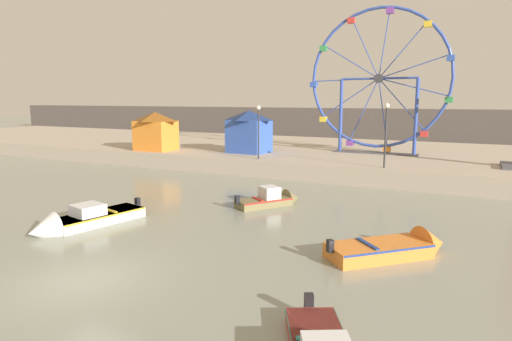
{
  "coord_description": "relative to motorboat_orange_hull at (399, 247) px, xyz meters",
  "views": [
    {
      "loc": [
        10.77,
        -9.27,
        5.73
      ],
      "look_at": [
        0.5,
        11.35,
        1.91
      ],
      "focal_mm": 30.5,
      "sensor_mm": 36.0,
      "label": 1
    }
  ],
  "objects": [
    {
      "name": "promenade_lamp_far",
      "position": [
        -12.17,
        12.95,
        3.56
      ],
      "size": [
        0.32,
        0.32,
        3.99
      ],
      "color": "#2D2D33",
      "rests_on": "quay_promenade"
    },
    {
      "name": "quay_promenade",
      "position": [
        -8.66,
        22.35,
        0.33
      ],
      "size": [
        110.0,
        20.9,
        1.25
      ],
      "primitive_type": "cube",
      "color": "tan",
      "rests_on": "ground_plane"
    },
    {
      "name": "motorboat_pale_grey",
      "position": [
        -13.44,
        -2.82,
        0.02
      ],
      "size": [
        2.6,
        5.53,
        1.46
      ],
      "rotation": [
        0.0,
        0.0,
        4.49
      ],
      "color": "silver",
      "rests_on": "ground_plane"
    },
    {
      "name": "motorboat_olive_wood",
      "position": [
        -7.31,
        4.94,
        0.02
      ],
      "size": [
        3.12,
        3.75,
        1.42
      ],
      "rotation": [
        0.0,
        0.0,
        0.96
      ],
      "color": "olive",
      "rests_on": "ground_plane"
    },
    {
      "name": "ground_plane",
      "position": [
        -8.66,
        -6.88,
        -0.29
      ],
      "size": [
        240.0,
        240.0,
        0.0
      ],
      "primitive_type": "plane",
      "color": "gray"
    },
    {
      "name": "carnival_booth_orange_canopy",
      "position": [
        -22.73,
        14.0,
        2.69
      ],
      "size": [
        3.51,
        2.85,
        3.34
      ],
      "rotation": [
        0.0,
        0.0,
        0.02
      ],
      "color": "orange",
      "rests_on": "quay_promenade"
    },
    {
      "name": "ferris_wheel_blue_frame",
      "position": [
        -4.96,
        20.29,
        6.84
      ],
      "size": [
        11.39,
        1.2,
        11.71
      ],
      "color": "#334CA8",
      "rests_on": "quay_promenade"
    },
    {
      "name": "motorboat_orange_hull",
      "position": [
        0.0,
        0.0,
        0.0
      ],
      "size": [
        4.44,
        4.37,
        1.46
      ],
      "rotation": [
        0.0,
        0.0,
        0.77
      ],
      "color": "orange",
      "rests_on": "ground_plane"
    },
    {
      "name": "distant_town_skyline",
      "position": [
        -8.66,
        44.53,
        1.91
      ],
      "size": [
        140.0,
        3.0,
        4.4
      ],
      "primitive_type": "cube",
      "color": "#564C47",
      "rests_on": "ground_plane"
    },
    {
      "name": "carnival_booth_blue_tent",
      "position": [
        -14.66,
        16.21,
        2.78
      ],
      "size": [
        3.58,
        3.16,
        3.51
      ],
      "rotation": [
        0.0,
        0.0,
        -0.07
      ],
      "color": "#3356B7",
      "rests_on": "quay_promenade"
    },
    {
      "name": "promenade_lamp_near",
      "position": [
        -2.91,
        12.84,
        3.68
      ],
      "size": [
        0.32,
        0.32,
        4.2
      ],
      "color": "#2D2D33",
      "rests_on": "quay_promenade"
    }
  ]
}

